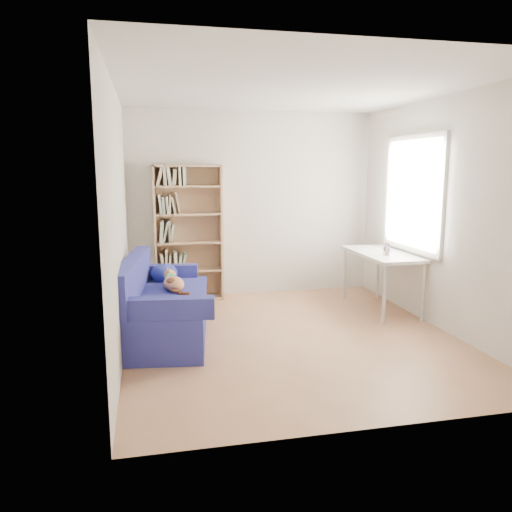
% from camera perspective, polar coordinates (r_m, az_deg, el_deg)
% --- Properties ---
extents(ground, '(4.00, 4.00, 0.00)m').
position_cam_1_polar(ground, '(5.51, 3.93, -9.17)').
color(ground, '#A56D4A').
rests_on(ground, ground).
extents(room_shell, '(3.54, 4.04, 2.62)m').
position_cam_1_polar(room_shell, '(5.27, 5.09, 8.07)').
color(room_shell, silver).
rests_on(room_shell, ground).
extents(sofa, '(1.07, 1.88, 0.88)m').
position_cam_1_polar(sofa, '(5.53, -10.65, -5.71)').
color(sofa, navy).
rests_on(sofa, ground).
extents(bookshelf, '(0.93, 0.29, 1.86)m').
position_cam_1_polar(bookshelf, '(6.92, -7.72, 2.00)').
color(bookshelf, tan).
rests_on(bookshelf, ground).
extents(desk, '(0.59, 1.29, 0.75)m').
position_cam_1_polar(desk, '(6.56, 14.17, -0.19)').
color(desk, white).
rests_on(desk, ground).
extents(pen_cup, '(0.09, 0.09, 0.16)m').
position_cam_1_polar(pen_cup, '(6.36, 14.71, 0.64)').
color(pen_cup, white).
rests_on(pen_cup, desk).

